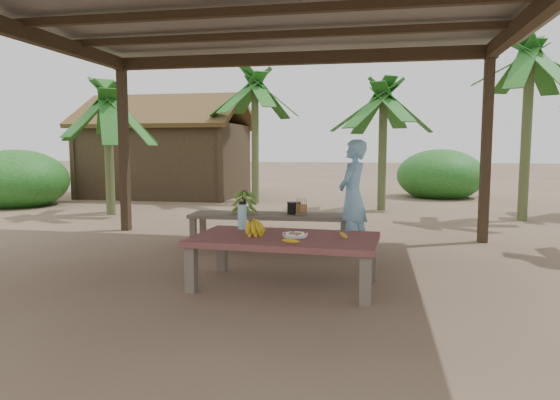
% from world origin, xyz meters
% --- Properties ---
extents(ground, '(80.00, 80.00, 0.00)m').
position_xyz_m(ground, '(0.00, 0.00, 0.00)').
color(ground, brown).
rests_on(ground, ground).
extents(pavilion, '(6.60, 5.60, 2.95)m').
position_xyz_m(pavilion, '(-0.01, -0.01, 2.78)').
color(pavilion, black).
rests_on(pavilion, ground).
extents(work_table, '(1.85, 1.09, 0.50)m').
position_xyz_m(work_table, '(0.39, -0.50, 0.43)').
color(work_table, brown).
rests_on(work_table, ground).
extents(bench, '(2.23, 0.70, 0.45)m').
position_xyz_m(bench, '(-0.18, 1.45, 0.39)').
color(bench, brown).
rests_on(bench, ground).
extents(ripe_banana_bunch, '(0.33, 0.30, 0.17)m').
position_xyz_m(ripe_banana_bunch, '(0.03, -0.48, 0.59)').
color(ripe_banana_bunch, gold).
rests_on(ripe_banana_bunch, work_table).
extents(plate, '(0.25, 0.25, 0.04)m').
position_xyz_m(plate, '(0.49, -0.51, 0.52)').
color(plate, white).
rests_on(plate, work_table).
extents(loose_banana_front, '(0.17, 0.08, 0.04)m').
position_xyz_m(loose_banana_front, '(0.51, -0.84, 0.52)').
color(loose_banana_front, gold).
rests_on(loose_banana_front, work_table).
extents(loose_banana_side, '(0.10, 0.16, 0.04)m').
position_xyz_m(loose_banana_side, '(0.96, -0.46, 0.52)').
color(loose_banana_side, gold).
rests_on(loose_banana_side, work_table).
extents(water_flask, '(0.09, 0.09, 0.34)m').
position_xyz_m(water_flask, '(-0.14, -0.15, 0.64)').
color(water_flask, '#44B8D4').
rests_on(water_flask, work_table).
extents(green_banana_stalk, '(0.32, 0.32, 0.35)m').
position_xyz_m(green_banana_stalk, '(-0.54, 1.43, 0.62)').
color(green_banana_stalk, '#598C2D').
rests_on(green_banana_stalk, bench).
extents(cooking_pot, '(0.19, 0.19, 0.16)m').
position_xyz_m(cooking_pot, '(0.15, 1.52, 0.53)').
color(cooking_pot, black).
rests_on(cooking_pot, bench).
extents(skewer_rack, '(0.18, 0.09, 0.24)m').
position_xyz_m(skewer_rack, '(0.27, 1.42, 0.57)').
color(skewer_rack, '#A57F47').
rests_on(skewer_rack, bench).
extents(woman, '(0.51, 0.62, 1.48)m').
position_xyz_m(woman, '(0.97, 1.32, 0.74)').
color(woman, '#7BBBE9').
rests_on(woman, ground).
extents(hut, '(4.40, 3.43, 2.85)m').
position_xyz_m(hut, '(-4.50, 8.00, 1.10)').
color(hut, black).
rests_on(hut, ground).
extents(banana_plant_ne, '(1.80, 1.80, 3.32)m').
position_xyz_m(banana_plant_ne, '(3.98, 4.70, 2.83)').
color(banana_plant_ne, '#596638').
rests_on(banana_plant_ne, ground).
extents(banana_plant_n, '(1.80, 1.80, 2.72)m').
position_xyz_m(banana_plant_n, '(1.39, 5.79, 2.24)').
color(banana_plant_n, '#596638').
rests_on(banana_plant_n, ground).
extents(banana_plant_nw, '(1.80, 1.80, 3.14)m').
position_xyz_m(banana_plant_nw, '(-1.64, 6.60, 2.65)').
color(banana_plant_nw, '#596638').
rests_on(banana_plant_nw, ground).
extents(banana_plant_w, '(1.80, 1.80, 2.53)m').
position_xyz_m(banana_plant_w, '(-4.03, 3.98, 2.05)').
color(banana_plant_w, '#596638').
rests_on(banana_plant_w, ground).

